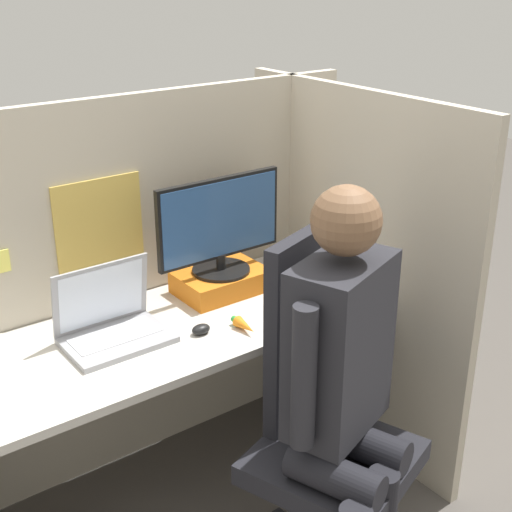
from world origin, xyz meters
TOP-DOWN VIEW (x-y plane):
  - cubicle_panel_back at (-0.00, 0.63)m, footprint 2.10×0.05m
  - cubicle_panel_right at (0.82, 0.24)m, footprint 0.04×1.23m
  - desk at (0.00, 0.30)m, footprint 1.60×0.60m
  - paper_box at (0.33, 0.43)m, footprint 0.33×0.23m
  - monitor at (0.33, 0.43)m, footprint 0.52×0.22m
  - laptop at (-0.17, 0.34)m, footprint 0.34×0.24m
  - mouse at (0.09, 0.19)m, footprint 0.07×0.05m
  - stapler at (0.73, 0.40)m, footprint 0.04×0.16m
  - carrot_toy at (0.21, 0.12)m, footprint 0.04×0.12m
  - office_chair at (0.28, -0.20)m, footprint 0.59×0.63m
  - person at (0.23, -0.36)m, footprint 0.46×0.46m
  - coffee_mug at (0.68, 0.41)m, footprint 0.08×0.08m

SIDE VIEW (x-z plane):
  - desk at x=0.00m, z-range 0.19..0.90m
  - office_chair at x=0.28m, z-range 0.00..1.11m
  - cubicle_panel_right at x=0.82m, z-range 0.00..1.46m
  - mouse at x=0.09m, z-range 0.71..0.75m
  - cubicle_panel_back at x=0.00m, z-range 0.00..1.46m
  - carrot_toy at x=0.21m, z-range 0.71..0.75m
  - stapler at x=0.73m, z-range 0.71..0.75m
  - paper_box at x=0.33m, z-range 0.71..0.80m
  - coffee_mug at x=0.68m, z-range 0.71..0.81m
  - laptop at x=-0.17m, z-range 0.63..0.89m
  - person at x=0.23m, z-range 0.11..1.44m
  - monitor at x=0.33m, z-range 0.80..1.16m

